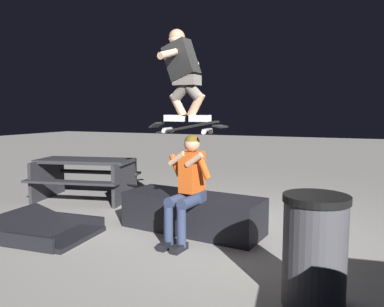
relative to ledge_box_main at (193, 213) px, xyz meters
name	(u,v)px	position (x,y,z in m)	size (l,w,h in m)	color
ground_plane	(211,230)	(-0.23, -0.11, -0.25)	(40.00, 40.00, 0.00)	gray
ledge_box_main	(193,213)	(0.00, 0.00, 0.00)	(1.91, 0.70, 0.49)	black
person_sitting_on_ledge	(188,183)	(-0.11, 0.42, 0.49)	(0.60, 0.77, 1.33)	#2D3856
skateboard	(187,127)	(-0.07, 0.34, 1.17)	(1.03, 0.30, 0.17)	black
skater_airborne	(183,71)	(-0.01, 0.33, 1.86)	(0.63, 0.89, 1.12)	white
kicker_ramp	(46,232)	(1.65, 0.97, -0.18)	(1.26, 1.04, 0.39)	black
picnic_table_back	(85,173)	(2.53, -0.91, 0.25)	(1.94, 1.66, 0.75)	#28282D
trash_bin	(314,250)	(-1.70, 1.43, 0.22)	(0.54, 0.54, 0.94)	#47474C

